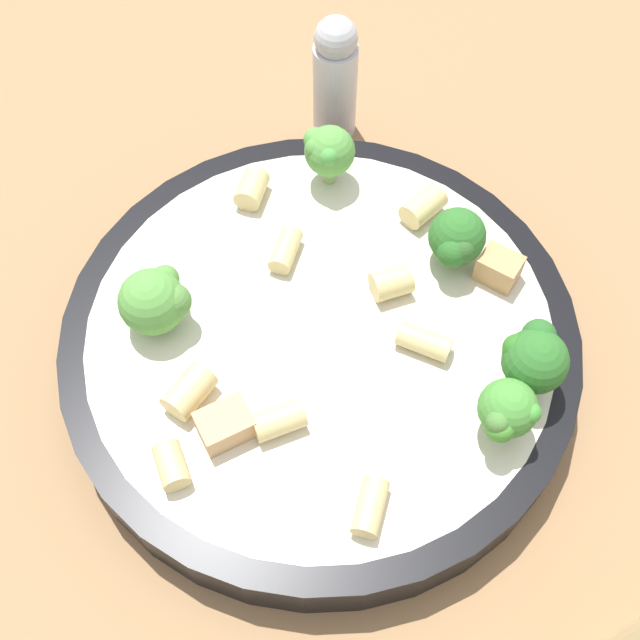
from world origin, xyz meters
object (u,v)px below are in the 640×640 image
rigatoni_6 (171,465)px  chicken_chunk_0 (499,268)px  rigatoni_8 (189,391)px  broccoli_floret_4 (457,239)px  rigatoni_0 (424,342)px  chicken_chunk_1 (225,425)px  broccoli_floret_0 (507,412)px  broccoli_floret_1 (534,358)px  pasta_bowl (320,342)px  rigatoni_3 (391,283)px  rigatoni_1 (285,250)px  pepper_shaker (341,77)px  rigatoni_7 (252,189)px  broccoli_floret_2 (330,151)px  rigatoni_5 (423,206)px  broccoli_floret_3 (156,300)px  rigatoni_4 (370,507)px  rigatoni_2 (279,420)px

rigatoni_6 → chicken_chunk_0: bearing=-143.0°
rigatoni_6 → rigatoni_8: (-0.00, -0.04, 0.00)m
broccoli_floret_4 → rigatoni_6: size_ratio=1.68×
rigatoni_0 → chicken_chunk_1: chicken_chunk_1 is taller
broccoli_floret_0 → chicken_chunk_0: 0.10m
broccoli_floret_1 → chicken_chunk_0: size_ratio=1.89×
pasta_bowl → rigatoni_3: (-0.04, -0.03, 0.02)m
chicken_chunk_1 → chicken_chunk_0: bearing=-144.2°
chicken_chunk_0 → chicken_chunk_1: size_ratio=0.86×
broccoli_floret_4 → broccoli_floret_0: bearing=100.9°
rigatoni_1 → pepper_shaker: 0.14m
pasta_bowl → rigatoni_0: size_ratio=9.91×
rigatoni_1 → rigatoni_7: (0.02, -0.04, 0.00)m
broccoli_floret_2 → broccoli_floret_1: bearing=129.0°
rigatoni_5 → broccoli_floret_4: bearing=117.0°
broccoli_floret_1 → pasta_bowl: bearing=-13.7°
pasta_bowl → broccoli_floret_2: (-0.00, -0.11, 0.04)m
rigatoni_7 → broccoli_floret_3: bearing=65.2°
broccoli_floret_0 → broccoli_floret_1: size_ratio=0.90×
chicken_chunk_1 → rigatoni_1: bearing=-101.2°
rigatoni_6 → chicken_chunk_1: size_ratio=0.83×
rigatoni_4 → rigatoni_6: rigatoni_6 is taller
rigatoni_5 → rigatoni_8: (0.12, 0.13, 0.00)m
rigatoni_5 → rigatoni_6: (0.13, 0.17, -0.00)m
rigatoni_4 → chicken_chunk_1: 0.08m
rigatoni_4 → rigatoni_6: 0.10m
broccoli_floret_1 → broccoli_floret_2: bearing=-51.0°
broccoli_floret_3 → rigatoni_8: bearing=115.7°
rigatoni_4 → chicken_chunk_0: (-0.07, -0.14, 0.00)m
broccoli_floret_2 → rigatoni_2: size_ratio=1.54×
rigatoni_4 → rigatoni_5: (-0.03, -0.19, 0.00)m
pasta_bowl → rigatoni_5: (-0.06, -0.08, 0.02)m
rigatoni_2 → rigatoni_7: same height
broccoli_floret_2 → chicken_chunk_0: size_ratio=1.77×
broccoli_floret_1 → chicken_chunk_0: 0.07m
broccoli_floret_0 → rigatoni_3: broccoli_floret_0 is taller
rigatoni_4 → pepper_shaker: bearing=-84.9°
rigatoni_1 → pepper_shaker: (-0.03, -0.14, 0.01)m
broccoli_floret_3 → rigatoni_0: broccoli_floret_3 is taller
broccoli_floret_1 → broccoli_floret_2: (0.11, -0.14, -0.00)m
pepper_shaker → rigatoni_5: bearing=117.4°
broccoli_floret_3 → chicken_chunk_1: broccoli_floret_3 is taller
broccoli_floret_0 → broccoli_floret_2: size_ratio=0.96×
broccoli_floret_3 → rigatoni_0: 0.15m
broccoli_floret_0 → rigatoni_8: (0.16, -0.01, -0.02)m
broccoli_floret_0 → rigatoni_5: 0.15m
broccoli_floret_0 → rigatoni_0: 0.06m
broccoli_floret_2 → broccoli_floret_4: 0.10m
broccoli_floret_2 → rigatoni_6: broccoli_floret_2 is taller
rigatoni_2 → rigatoni_7: (0.03, -0.15, 0.00)m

